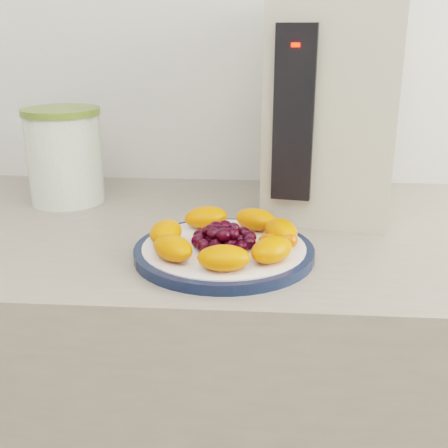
{
  "coord_description": "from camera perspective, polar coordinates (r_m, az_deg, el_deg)",
  "views": [
    {
      "loc": [
        0.14,
        0.32,
        1.21
      ],
      "look_at": [
        0.08,
        1.06,
        0.95
      ],
      "focal_mm": 45.0,
      "sensor_mm": 36.0,
      "label": 1
    }
  ],
  "objects": [
    {
      "name": "counter",
      "position": [
        1.18,
        -3.71,
        -21.22
      ],
      "size": [
        3.5,
        0.6,
        0.9
      ],
      "primitive_type": "cube",
      "color": "gray",
      "rests_on": "floor"
    },
    {
      "name": "plate_face",
      "position": [
        0.81,
        -0.0,
        -2.78
      ],
      "size": [
        0.24,
        0.24,
        0.02
      ],
      "primitive_type": "cylinder",
      "color": "white",
      "rests_on": "counter"
    },
    {
      "name": "appliance_body",
      "position": [
        1.03,
        11.06,
        11.6
      ],
      "size": [
        0.25,
        0.32,
        0.36
      ],
      "primitive_type": "cube",
      "rotation": [
        0.0,
        0.0,
        -0.17
      ],
      "color": "beige",
      "rests_on": "counter"
    },
    {
      "name": "fruit_plate",
      "position": [
        0.8,
        0.39,
        -1.25
      ],
      "size": [
        0.22,
        0.22,
        0.03
      ],
      "color": "#FF5904",
      "rests_on": "plate_face"
    },
    {
      "name": "appliance_panel",
      "position": [
        0.89,
        7.11,
        10.95
      ],
      "size": [
        0.06,
        0.03,
        0.27
      ],
      "primitive_type": "cube",
      "rotation": [
        0.0,
        0.0,
        -0.17
      ],
      "color": "black",
      "rests_on": "appliance_body"
    },
    {
      "name": "canister_lid",
      "position": [
        1.08,
        -16.29,
        10.92
      ],
      "size": [
        0.17,
        0.17,
        0.01
      ],
      "primitive_type": "cylinder",
      "rotation": [
        0.0,
        0.0,
        -0.24
      ],
      "color": "olive",
      "rests_on": "canister"
    },
    {
      "name": "canister",
      "position": [
        1.09,
        -15.86,
        6.37
      ],
      "size": [
        0.17,
        0.17,
        0.16
      ],
      "primitive_type": "cylinder",
      "rotation": [
        0.0,
        0.0,
        -0.24
      ],
      "color": "#446925",
      "rests_on": "counter"
    },
    {
      "name": "plate_rim",
      "position": [
        0.81,
        -0.0,
        -2.84
      ],
      "size": [
        0.26,
        0.26,
        0.01
      ],
      "primitive_type": "cylinder",
      "color": "#111C37",
      "rests_on": "counter"
    },
    {
      "name": "appliance_led",
      "position": [
        0.87,
        7.3,
        17.6
      ],
      "size": [
        0.01,
        0.01,
        0.01
      ],
      "primitive_type": "cube",
      "rotation": [
        0.0,
        0.0,
        -0.17
      ],
      "color": "#FF0C05",
      "rests_on": "appliance_panel"
    }
  ]
}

